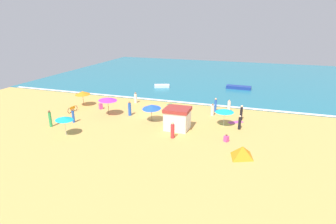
{
  "coord_description": "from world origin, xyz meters",
  "views": [
    {
      "loc": [
        11.79,
        -30.25,
        11.3
      ],
      "look_at": [
        1.82,
        -0.54,
        0.8
      ],
      "focal_mm": 29.38,
      "sensor_mm": 36.0,
      "label": 1
    }
  ],
  "objects_px": {
    "parked_bicycle": "(73,109)",
    "small_boat_1": "(162,86)",
    "beach_umbrella_0": "(64,118)",
    "beachgoer_7": "(50,119)",
    "beach_tent": "(242,152)",
    "beachgoer_5": "(101,106)",
    "beachgoer_1": "(241,113)",
    "beachgoer_11": "(136,98)",
    "beach_umbrella_1": "(108,99)",
    "beachgoer_6": "(73,116)",
    "beach_umbrella_4": "(152,107)",
    "small_boat_0": "(239,87)",
    "beachgoer_8": "(130,109)",
    "beachgoer_0": "(240,123)",
    "beachgoer_4": "(229,107)",
    "beachgoer_2": "(215,105)",
    "beachgoer_9": "(173,131)",
    "beach_umbrella_3": "(83,93)",
    "beachgoer_3": "(212,110)",
    "lifeguard_cabana": "(177,118)",
    "beachgoer_10": "(226,138)",
    "beach_umbrella_2": "(225,110)"
  },
  "relations": [
    {
      "from": "beachgoer_6",
      "to": "beachgoer_2",
      "type": "bearing_deg",
      "value": 31.18
    },
    {
      "from": "small_boat_0",
      "to": "beachgoer_8",
      "type": "bearing_deg",
      "value": -122.64
    },
    {
      "from": "beach_tent",
      "to": "beachgoer_6",
      "type": "xyz_separation_m",
      "value": [
        -19.2,
        2.55,
        0.26
      ]
    },
    {
      "from": "beachgoer_4",
      "to": "beachgoer_6",
      "type": "xyz_separation_m",
      "value": [
        -16.65,
        -9.48,
        0.0
      ]
    },
    {
      "from": "beach_umbrella_1",
      "to": "beachgoer_6",
      "type": "bearing_deg",
      "value": -126.48
    },
    {
      "from": "beachgoer_8",
      "to": "small_boat_0",
      "type": "height_order",
      "value": "beachgoer_8"
    },
    {
      "from": "beachgoer_6",
      "to": "beachgoer_8",
      "type": "relative_size",
      "value": 0.88
    },
    {
      "from": "beachgoer_5",
      "to": "beachgoer_9",
      "type": "distance_m",
      "value": 13.43
    },
    {
      "from": "beachgoer_1",
      "to": "beachgoer_11",
      "type": "distance_m",
      "value": 15.14
    },
    {
      "from": "beachgoer_5",
      "to": "beachgoer_8",
      "type": "bearing_deg",
      "value": -13.37
    },
    {
      "from": "beachgoer_2",
      "to": "beachgoer_6",
      "type": "xyz_separation_m",
      "value": [
        -14.98,
        -9.07,
        -0.15
      ]
    },
    {
      "from": "beach_umbrella_3",
      "to": "beachgoer_3",
      "type": "height_order",
      "value": "beach_umbrella_3"
    },
    {
      "from": "beachgoer_7",
      "to": "parked_bicycle",
      "type": "bearing_deg",
      "value": 100.62
    },
    {
      "from": "beach_umbrella_0",
      "to": "beachgoer_9",
      "type": "height_order",
      "value": "beach_umbrella_0"
    },
    {
      "from": "beach_umbrella_0",
      "to": "beachgoer_1",
      "type": "bearing_deg",
      "value": 31.83
    },
    {
      "from": "beachgoer_11",
      "to": "beach_tent",
      "type": "bearing_deg",
      "value": -37.56
    },
    {
      "from": "parked_bicycle",
      "to": "small_boat_1",
      "type": "xyz_separation_m",
      "value": [
        6.48,
        16.17,
        -0.03
      ]
    },
    {
      "from": "beachgoer_2",
      "to": "beachgoer_11",
      "type": "height_order",
      "value": "beachgoer_2"
    },
    {
      "from": "beach_umbrella_0",
      "to": "beachgoer_1",
      "type": "relative_size",
      "value": 1.15
    },
    {
      "from": "beach_umbrella_0",
      "to": "beachgoer_7",
      "type": "xyz_separation_m",
      "value": [
        -3.21,
        1.53,
        -0.96
      ]
    },
    {
      "from": "beachgoer_2",
      "to": "beachgoer_10",
      "type": "distance_m",
      "value": 9.18
    },
    {
      "from": "beach_umbrella_0",
      "to": "small_boat_1",
      "type": "distance_m",
      "value": 23.02
    },
    {
      "from": "beach_umbrella_3",
      "to": "beachgoer_4",
      "type": "distance_m",
      "value": 19.76
    },
    {
      "from": "beach_umbrella_4",
      "to": "beachgoer_7",
      "type": "xyz_separation_m",
      "value": [
        -10.05,
        -5.14,
        -0.89
      ]
    },
    {
      "from": "beach_umbrella_4",
      "to": "beachgoer_7",
      "type": "height_order",
      "value": "beach_umbrella_4"
    },
    {
      "from": "beach_umbrella_1",
      "to": "beachgoer_11",
      "type": "distance_m",
      "value": 6.28
    },
    {
      "from": "beach_umbrella_2",
      "to": "beachgoer_8",
      "type": "height_order",
      "value": "beach_umbrella_2"
    },
    {
      "from": "lifeguard_cabana",
      "to": "beachgoer_7",
      "type": "height_order",
      "value": "lifeguard_cabana"
    },
    {
      "from": "beach_umbrella_0",
      "to": "beachgoer_2",
      "type": "height_order",
      "value": "beach_umbrella_0"
    },
    {
      "from": "beachgoer_0",
      "to": "beach_umbrella_4",
      "type": "bearing_deg",
      "value": -175.66
    },
    {
      "from": "beachgoer_9",
      "to": "beachgoer_3",
      "type": "bearing_deg",
      "value": 72.18
    },
    {
      "from": "beachgoer_4",
      "to": "beachgoer_6",
      "type": "bearing_deg",
      "value": -150.35
    },
    {
      "from": "beachgoer_7",
      "to": "small_boat_0",
      "type": "relative_size",
      "value": 0.46
    },
    {
      "from": "beach_tent",
      "to": "beachgoer_5",
      "type": "bearing_deg",
      "value": 157.11
    },
    {
      "from": "beach_umbrella_1",
      "to": "small_boat_1",
      "type": "height_order",
      "value": "beach_umbrella_1"
    },
    {
      "from": "beachgoer_10",
      "to": "beachgoer_11",
      "type": "xyz_separation_m",
      "value": [
        -14.04,
        9.3,
        0.39
      ]
    },
    {
      "from": "beach_umbrella_0",
      "to": "parked_bicycle",
      "type": "bearing_deg",
      "value": 122.04
    },
    {
      "from": "beachgoer_2",
      "to": "parked_bicycle",
      "type": "bearing_deg",
      "value": -161.5
    },
    {
      "from": "beach_umbrella_4",
      "to": "beachgoer_1",
      "type": "height_order",
      "value": "beach_umbrella_4"
    },
    {
      "from": "beach_tent",
      "to": "beach_umbrella_4",
      "type": "bearing_deg",
      "value": 151.81
    },
    {
      "from": "small_boat_0",
      "to": "small_boat_1",
      "type": "relative_size",
      "value": 1.48
    },
    {
      "from": "beachgoer_8",
      "to": "beachgoer_11",
      "type": "relative_size",
      "value": 1.17
    },
    {
      "from": "beachgoer_5",
      "to": "small_boat_1",
      "type": "height_order",
      "value": "beachgoer_5"
    },
    {
      "from": "small_boat_0",
      "to": "beachgoer_7",
      "type": "bearing_deg",
      "value": -126.86
    },
    {
      "from": "beachgoer_8",
      "to": "small_boat_1",
      "type": "height_order",
      "value": "beachgoer_8"
    },
    {
      "from": "beachgoer_8",
      "to": "beachgoer_2",
      "type": "bearing_deg",
      "value": 25.78
    },
    {
      "from": "beach_umbrella_0",
      "to": "beachgoer_6",
      "type": "distance_m",
      "value": 4.01
    },
    {
      "from": "beach_umbrella_4",
      "to": "beachgoer_0",
      "type": "distance_m",
      "value": 10.03
    },
    {
      "from": "beachgoer_10",
      "to": "beachgoer_1",
      "type": "bearing_deg",
      "value": 82.54
    },
    {
      "from": "beach_umbrella_4",
      "to": "beachgoer_9",
      "type": "distance_m",
      "value": 5.43
    }
  ]
}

